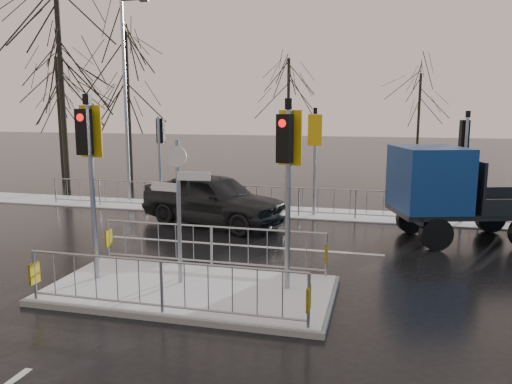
% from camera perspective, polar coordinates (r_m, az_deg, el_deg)
% --- Properties ---
extents(ground, '(120.00, 120.00, 0.00)m').
position_cam_1_polar(ground, '(10.84, -7.51, -11.38)').
color(ground, black).
rests_on(ground, ground).
extents(snow_verge, '(30.00, 2.00, 0.04)m').
position_cam_1_polar(snow_verge, '(18.78, 2.17, -2.22)').
color(snow_verge, white).
rests_on(snow_verge, ground).
extents(lane_markings, '(8.00, 11.38, 0.01)m').
position_cam_1_polar(lane_markings, '(10.55, -8.19, -11.97)').
color(lane_markings, silver).
rests_on(lane_markings, ground).
extents(traffic_island, '(6.00, 3.04, 4.15)m').
position_cam_1_polar(traffic_island, '(10.72, -7.59, -9.40)').
color(traffic_island, slate).
rests_on(traffic_island, ground).
extents(far_kerb_fixtures, '(18.00, 0.65, 3.83)m').
position_cam_1_polar(far_kerb_fixtures, '(18.05, 2.77, 0.52)').
color(far_kerb_fixtures, gray).
rests_on(far_kerb_fixtures, ground).
extents(car_far_lane, '(5.48, 3.51, 1.74)m').
position_cam_1_polar(car_far_lane, '(16.69, -4.85, -0.78)').
color(car_far_lane, black).
rests_on(car_far_lane, ground).
extents(flatbed_truck, '(6.34, 3.83, 2.77)m').
position_cam_1_polar(flatbed_truck, '(15.58, 21.94, 0.07)').
color(flatbed_truck, black).
rests_on(flatbed_truck, ground).
extents(tree_near_a, '(4.75, 4.75, 8.97)m').
position_cam_1_polar(tree_near_a, '(25.00, -21.50, 14.11)').
color(tree_near_a, black).
rests_on(tree_near_a, ground).
extents(tree_near_b, '(4.00, 4.00, 7.55)m').
position_cam_1_polar(tree_near_b, '(24.89, -14.51, 12.26)').
color(tree_near_b, black).
rests_on(tree_near_b, ground).
extents(tree_near_c, '(3.50, 3.50, 6.61)m').
position_cam_1_polar(tree_near_c, '(28.10, -21.68, 10.24)').
color(tree_near_c, black).
rests_on(tree_near_c, ground).
extents(tree_far_a, '(3.75, 3.75, 7.08)m').
position_cam_1_polar(tree_far_a, '(31.93, 3.74, 11.31)').
color(tree_far_a, black).
rests_on(tree_far_a, ground).
extents(tree_far_b, '(3.25, 3.25, 6.14)m').
position_cam_1_polar(tree_far_b, '(33.46, 18.17, 9.68)').
color(tree_far_b, black).
rests_on(tree_far_b, ground).
extents(street_lamp_left, '(1.25, 0.18, 8.20)m').
position_cam_1_polar(street_lamp_left, '(21.48, -14.57, 10.97)').
color(street_lamp_left, gray).
rests_on(street_lamp_left, ground).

